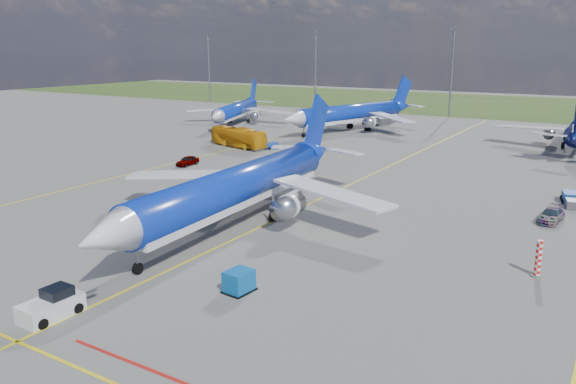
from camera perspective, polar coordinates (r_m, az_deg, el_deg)
The scene contains 16 objects.
ground at distance 52.05m, azimuth -7.14°, elevation -5.57°, with size 400.00×400.00×0.00m, color #595956.
grass_strip at distance 191.40m, azimuth 22.19°, elevation 8.09°, with size 400.00×80.00×0.01m, color #2D4719.
taxiway_lines at distance 74.67m, azimuth 6.24°, elevation 0.64°, with size 60.25×160.00×0.02m.
floodlight_masts at distance 149.62m, azimuth 23.84°, elevation 11.28°, with size 202.20×0.50×22.70m.
warning_post at distance 49.09m, azimuth 24.10°, elevation -6.17°, with size 0.50×0.50×3.00m, color red.
bg_jet_nw at distance 135.62m, azimuth -5.25°, elevation 6.89°, with size 27.95×36.68×9.61m, color #0B2AA6, non-canonical shape.
bg_jet_nnw at distance 124.59m, azimuth 6.33°, elevation 6.19°, with size 32.10×42.14×11.04m, color #0B2AA6, non-canonical shape.
main_airliner at distance 58.34m, azimuth -5.15°, elevation -3.29°, with size 33.85×44.43×11.64m, color #0B2AA6, non-canonical shape.
pushback_tug at distance 41.95m, azimuth -22.82°, elevation -10.57°, with size 2.25×5.77×1.95m.
uld_container at distance 42.57m, azimuth -5.01°, elevation -9.00°, with size 1.64×2.05×1.64m, color #0B58A0.
apron_bus at distance 103.81m, azimuth -5.06°, elevation 5.56°, with size 2.98×12.74×3.55m, color orange.
service_car_a at distance 88.42m, azimuth -10.17°, elevation 3.15°, with size 1.73×4.30×1.46m, color #999999.
service_car_b at distance 84.35m, azimuth 0.86°, elevation 2.82°, with size 2.37×5.15×1.43m, color #999999.
service_car_c at distance 64.98m, azimuth 25.19°, elevation -2.14°, with size 2.00×4.91×1.42m, color #999999.
baggage_tug_w at distance 73.26m, azimuth 26.78°, elevation -0.67°, with size 2.47×5.60×1.22m.
baggage_tug_c at distance 100.91m, azimuth -2.23°, elevation 4.63°, with size 3.06×5.21×1.14m.
Camera 1 is at (30.73, -38.08, 17.73)m, focal length 35.00 mm.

